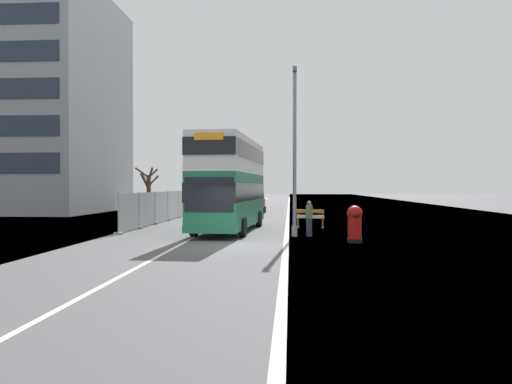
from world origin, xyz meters
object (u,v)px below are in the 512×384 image
at_px(car_receding_far, 239,198).
at_px(car_receding_mid, 238,199).
at_px(red_pillar_postbox, 355,222).
at_px(roadworks_barrier, 310,217).
at_px(car_oncoming_near, 255,203).
at_px(double_decker_bus, 230,183).
at_px(lamppost_foreground, 295,157).
at_px(pedestrian_at_kerb, 309,218).

bearing_deg(car_receding_far, car_receding_mid, -85.39).
bearing_deg(red_pillar_postbox, roadworks_barrier, 102.74).
xyz_separation_m(car_oncoming_near, car_receding_mid, (-2.67, 9.83, 0.10)).
bearing_deg(double_decker_bus, car_oncoming_near, 89.81).
height_order(lamppost_foreground, car_oncoming_near, lamppost_foreground).
distance_m(red_pillar_postbox, car_receding_far, 42.94).
distance_m(roadworks_barrier, car_receding_far, 35.43).
bearing_deg(car_receding_far, roadworks_barrier, -77.28).
xyz_separation_m(roadworks_barrier, pedestrian_at_kerb, (-0.25, -4.68, 0.20)).
relative_size(lamppost_foreground, pedestrian_at_kerb, 4.74).
distance_m(red_pillar_postbox, roadworks_barrier, 7.51).
relative_size(lamppost_foreground, car_receding_mid, 2.17).
relative_size(car_receding_far, pedestrian_at_kerb, 2.36).
bearing_deg(pedestrian_at_kerb, double_decker_bus, 147.98).
height_order(roadworks_barrier, car_receding_far, car_receding_far).
bearing_deg(roadworks_barrier, red_pillar_postbox, -77.26).
bearing_deg(lamppost_foreground, double_decker_bus, 141.07).
relative_size(double_decker_bus, red_pillar_postbox, 6.60).
bearing_deg(red_pillar_postbox, lamppost_foreground, 136.98).
distance_m(lamppost_foreground, car_oncoming_near, 21.80).
relative_size(double_decker_bus, car_receding_far, 2.60).
xyz_separation_m(red_pillar_postbox, car_receding_mid, (-8.79, 33.61, 0.18)).
relative_size(car_receding_mid, car_receding_far, 0.92).
bearing_deg(roadworks_barrier, pedestrian_at_kerb, -93.08).
bearing_deg(double_decker_bus, car_receding_far, 95.11).
xyz_separation_m(roadworks_barrier, car_receding_mid, (-7.13, 26.28, 0.38)).
relative_size(roadworks_barrier, car_oncoming_near, 0.42).
height_order(car_receding_mid, car_receding_far, car_receding_mid).
bearing_deg(red_pillar_postbox, car_receding_mid, 104.65).
relative_size(roadworks_barrier, pedestrian_at_kerb, 0.93).
xyz_separation_m(double_decker_bus, lamppost_foreground, (3.55, -2.87, 1.25)).
bearing_deg(car_receding_mid, pedestrian_at_kerb, -77.47).
height_order(double_decker_bus, car_oncoming_near, double_decker_bus).
height_order(lamppost_foreground, car_receding_mid, lamppost_foreground).
bearing_deg(pedestrian_at_kerb, roadworks_barrier, 86.92).
bearing_deg(car_receding_mid, lamppost_foreground, -78.82).
relative_size(car_oncoming_near, car_receding_mid, 1.01).
height_order(red_pillar_postbox, car_oncoming_near, car_oncoming_near).
height_order(car_receding_far, pedestrian_at_kerb, car_receding_far).
bearing_deg(car_receding_far, pedestrian_at_kerb, -79.11).
relative_size(lamppost_foreground, car_receding_far, 2.01).
bearing_deg(car_receding_mid, roadworks_barrier, -74.82).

